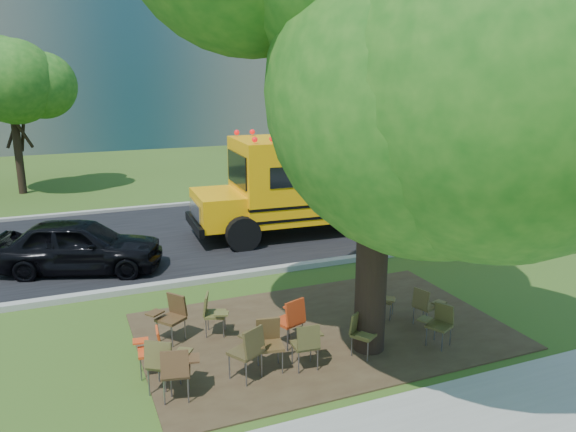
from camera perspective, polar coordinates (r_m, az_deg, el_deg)
name	(u,v)px	position (r m, az deg, el deg)	size (l,w,h in m)	color
ground	(267,329)	(11.35, -2.17, -11.45)	(160.00, 160.00, 0.00)	#324A17
dirt_patch	(323,331)	(11.29, 3.60, -11.54)	(7.00, 4.50, 0.03)	#382819
asphalt_road	(188,236)	(17.66, -10.09, -2.01)	(80.00, 8.00, 0.04)	black
kerb_near	(224,277)	(13.95, -6.48, -6.15)	(80.00, 0.25, 0.14)	gray
kerb_far	(164,206)	(21.55, -12.49, 0.99)	(80.00, 0.25, 0.14)	gray
bg_tree_2	(11,91)	(25.65, -26.32, 11.32)	(4.80, 4.80, 6.62)	black
bg_tree_3	(324,70)	(26.25, 3.67, 14.57)	(5.60, 5.60, 7.84)	black
bg_tree_4	(479,85)	(29.86, 18.82, 12.51)	(5.00, 5.00, 6.85)	black
main_tree	(381,23)	(9.53, 9.45, 18.79)	(7.05, 7.05, 9.25)	black
school_bus	(397,172)	(18.89, 11.01, 4.38)	(12.44, 3.37, 3.01)	#FFAB08
chair_0	(177,368)	(9.04, -11.19, -14.91)	(0.69, 0.54, 0.92)	#4F321C
chair_1	(164,359)	(9.27, -12.50, -14.04)	(0.81, 0.64, 0.95)	brown
chair_2	(249,347)	(9.43, -3.99, -13.15)	(0.65, 0.79, 0.96)	#43381D
chair_3	(268,340)	(9.72, -2.06, -12.46)	(0.66, 0.53, 0.91)	#513A1D
chair_4	(307,341)	(9.72, 1.98, -12.60)	(0.59, 0.51, 0.87)	#433D1D
chair_5	(361,330)	(10.24, 7.46, -11.44)	(0.55, 0.68, 0.82)	#504D22
chair_6	(439,321)	(10.88, 15.13, -10.23)	(0.65, 0.55, 0.82)	#49441F
chair_7	(425,303)	(11.59, 13.77, -8.62)	(0.60, 0.55, 0.81)	brown
chair_8	(152,346)	(9.89, -13.64, -12.75)	(0.48, 0.57, 0.81)	red
chair_9	(171,313)	(10.89, -11.76, -9.64)	(0.77, 0.62, 0.92)	#49311A
chair_10	(212,311)	(10.97, -7.69, -9.51)	(0.53, 0.68, 0.85)	brown
chair_11	(291,317)	(10.46, 0.35, -10.20)	(0.66, 0.73, 0.96)	#AE3412
chair_12	(382,296)	(11.80, 9.53, -8.04)	(0.53, 0.67, 0.79)	brown
black_car	(79,246)	(15.13, -20.43, -2.84)	(1.65, 4.09, 1.39)	black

